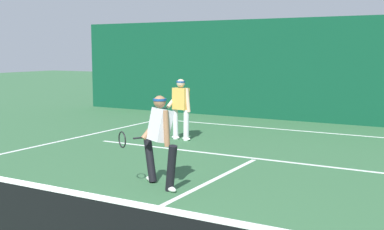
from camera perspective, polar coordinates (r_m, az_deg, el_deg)
name	(u,v)px	position (r m, az deg, el deg)	size (l,w,h in m)	color
court_line_baseline_far	(310,132)	(14.91, 13.56, -1.89)	(10.63, 0.10, 0.01)	white
court_line_service	(257,158)	(11.02, 7.49, -5.01)	(8.66, 0.10, 0.01)	white
court_line_centre	(179,197)	(8.12, -1.55, -9.50)	(0.10, 6.40, 0.01)	white
tennis_net	(22,227)	(5.61, -19.13, -12.14)	(11.64, 0.09, 1.09)	#1E4723
player_near	(159,137)	(8.58, -3.81, -2.55)	(1.17, 0.81, 1.61)	black
player_far	(180,107)	(13.09, -1.36, 0.99)	(0.83, 0.89, 1.63)	silver
back_fence_windscreen	(330,71)	(16.68, 15.67, 4.98)	(20.00, 0.12, 3.46)	#0C432B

